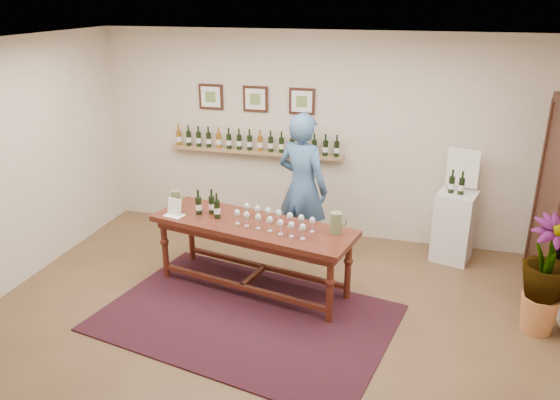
% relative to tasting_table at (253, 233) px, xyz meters
% --- Properties ---
extents(ground, '(6.00, 6.00, 0.00)m').
position_rel_tasting_table_xyz_m(ground, '(0.30, -0.72, -0.70)').
color(ground, brown).
rests_on(ground, ground).
extents(room_shell, '(6.00, 6.00, 6.00)m').
position_rel_tasting_table_xyz_m(room_shell, '(2.41, 1.14, 0.42)').
color(room_shell, beige).
rests_on(room_shell, ground).
extents(rug, '(3.31, 2.53, 0.02)m').
position_rel_tasting_table_xyz_m(rug, '(0.12, -0.63, -0.69)').
color(rug, '#48140C').
rests_on(rug, ground).
extents(tasting_table, '(2.43, 1.21, 0.82)m').
position_rel_tasting_table_xyz_m(tasting_table, '(0.00, 0.00, 0.00)').
color(tasting_table, '#3F150F').
rests_on(tasting_table, ground).
extents(table_glasses, '(1.32, 0.60, 0.18)m').
position_rel_tasting_table_xyz_m(table_glasses, '(0.27, -0.06, 0.21)').
color(table_glasses, silver).
rests_on(table_glasses, tasting_table).
extents(table_bottles, '(0.32, 0.23, 0.32)m').
position_rel_tasting_table_xyz_m(table_bottles, '(-0.55, 0.10, 0.28)').
color(table_bottles, black).
rests_on(table_bottles, tasting_table).
extents(pitcher_left, '(0.13, 0.13, 0.19)m').
position_rel_tasting_table_xyz_m(pitcher_left, '(-1.05, 0.26, 0.22)').
color(pitcher_left, '#637045').
rests_on(pitcher_left, tasting_table).
extents(pitcher_right, '(0.17, 0.17, 0.23)m').
position_rel_tasting_table_xyz_m(pitcher_right, '(0.94, -0.03, 0.24)').
color(pitcher_right, '#637045').
rests_on(pitcher_right, tasting_table).
extents(menu_card, '(0.25, 0.21, 0.20)m').
position_rel_tasting_table_xyz_m(menu_card, '(-0.94, -0.01, 0.22)').
color(menu_card, white).
rests_on(menu_card, tasting_table).
extents(display_pedestal, '(0.55, 0.55, 0.91)m').
position_rel_tasting_table_xyz_m(display_pedestal, '(2.24, 1.39, -0.25)').
color(display_pedestal, silver).
rests_on(display_pedestal, ground).
extents(pedestal_bottles, '(0.28, 0.14, 0.27)m').
position_rel_tasting_table_xyz_m(pedestal_bottles, '(2.21, 1.36, 0.34)').
color(pedestal_bottles, black).
rests_on(pedestal_bottles, display_pedestal).
extents(info_sign, '(0.39, 0.12, 0.55)m').
position_rel_tasting_table_xyz_m(info_sign, '(2.27, 1.56, 0.48)').
color(info_sign, white).
rests_on(info_sign, display_pedestal).
extents(potted_plant, '(0.76, 0.76, 1.07)m').
position_rel_tasting_table_xyz_m(potted_plant, '(3.05, -0.06, -0.08)').
color(potted_plant, '#BE743F').
rests_on(potted_plant, ground).
extents(person, '(0.81, 0.67, 1.91)m').
position_rel_tasting_table_xyz_m(person, '(0.36, 0.94, 0.25)').
color(person, '#395B87').
rests_on(person, ground).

